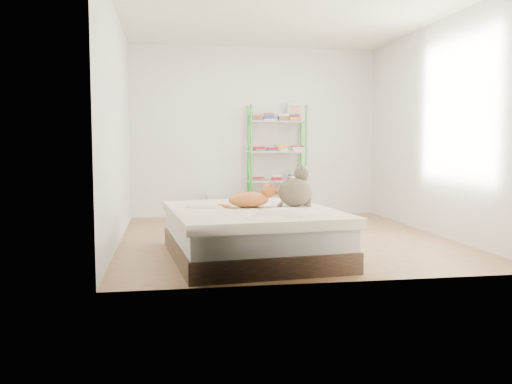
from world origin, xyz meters
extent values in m
cube|color=#9C815A|center=(0.00, 0.00, 0.00)|extent=(3.80, 4.20, 0.01)
cube|color=white|center=(0.00, 0.00, 2.60)|extent=(3.80, 4.20, 0.01)
cube|color=white|center=(0.00, 2.10, 1.30)|extent=(3.80, 0.01, 2.60)
cube|color=white|center=(0.00, -2.10, 1.30)|extent=(3.80, 0.01, 2.60)
cube|color=white|center=(-1.90, 0.00, 1.30)|extent=(0.01, 4.20, 2.60)
cube|color=white|center=(1.90, 0.00, 1.30)|extent=(0.01, 4.20, 2.60)
cube|color=brown|center=(-0.56, -1.05, 0.09)|extent=(1.67, 2.01, 0.19)
cube|color=silver|center=(-0.56, -1.05, 0.29)|extent=(1.62, 1.95, 0.21)
cube|color=beige|center=(-0.56, -1.05, 0.44)|extent=(1.70, 2.05, 0.09)
cylinder|color=green|center=(-0.12, 1.72, 0.85)|extent=(0.04, 0.04, 1.70)
cylinder|color=green|center=(-0.12, 2.04, 0.85)|extent=(0.04, 0.04, 1.70)
cylinder|color=green|center=(0.72, 1.72, 0.85)|extent=(0.04, 0.04, 1.70)
cylinder|color=green|center=(0.72, 2.04, 0.85)|extent=(0.04, 0.04, 1.70)
cube|color=#AEAEAE|center=(0.30, 1.88, 0.10)|extent=(0.86, 0.34, 0.02)
cube|color=#AEAEAE|center=(0.30, 1.88, 0.55)|extent=(0.86, 0.34, 0.02)
cube|color=#AEAEAE|center=(0.30, 1.88, 1.00)|extent=(0.86, 0.34, 0.02)
cube|color=#AEAEAE|center=(0.30, 1.88, 1.45)|extent=(0.86, 0.34, 0.02)
cube|color=#AB132A|center=(0.00, 1.88, 0.16)|extent=(0.20, 0.16, 0.09)
cube|color=#AB132A|center=(0.60, 1.88, 0.16)|extent=(0.20, 0.16, 0.09)
cube|color=#AB132A|center=(0.00, 1.88, 0.61)|extent=(0.20, 0.16, 0.09)
cube|color=#AB132A|center=(0.30, 1.88, 0.61)|extent=(0.20, 0.16, 0.09)
cube|color=#AB132A|center=(0.60, 1.88, 0.61)|extent=(0.20, 0.16, 0.09)
cube|color=#AB132A|center=(0.00, 1.88, 1.06)|extent=(0.20, 0.16, 0.09)
cube|color=#AB132A|center=(0.20, 1.88, 1.06)|extent=(0.20, 0.16, 0.09)
cube|color=#AB132A|center=(0.40, 1.88, 1.06)|extent=(0.20, 0.16, 0.09)
cube|color=#AB132A|center=(0.60, 1.88, 1.06)|extent=(0.20, 0.16, 0.09)
cube|color=#AB132A|center=(0.00, 1.88, 1.51)|extent=(0.20, 0.16, 0.09)
cube|color=#AB132A|center=(0.20, 1.88, 1.51)|extent=(0.20, 0.16, 0.09)
cube|color=#AB132A|center=(0.40, 1.88, 1.51)|extent=(0.20, 0.16, 0.09)
cube|color=#AB132A|center=(0.60, 1.88, 1.51)|extent=(0.20, 0.16, 0.09)
cube|color=silver|center=(0.59, 1.93, 1.60)|extent=(0.22, 0.07, 0.28)
cube|color=red|center=(0.59, 1.92, 1.60)|extent=(0.17, 0.05, 0.22)
cube|color=#8E6146|center=(0.15, 1.34, 0.16)|extent=(0.57, 0.52, 0.32)
cube|color=#5C3CA1|center=(0.22, 1.16, 0.16)|extent=(0.26, 0.11, 0.07)
cube|color=#8E6146|center=(0.15, 1.17, 0.32)|extent=(0.48, 0.30, 0.10)
cube|color=silver|center=(-0.63, 1.85, 0.17)|extent=(0.30, 0.26, 0.35)
cube|color=silver|center=(-0.63, 1.85, 0.36)|extent=(0.33, 0.30, 0.03)
camera|label=1|loc=(-1.37, -6.22, 1.10)|focal=38.00mm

